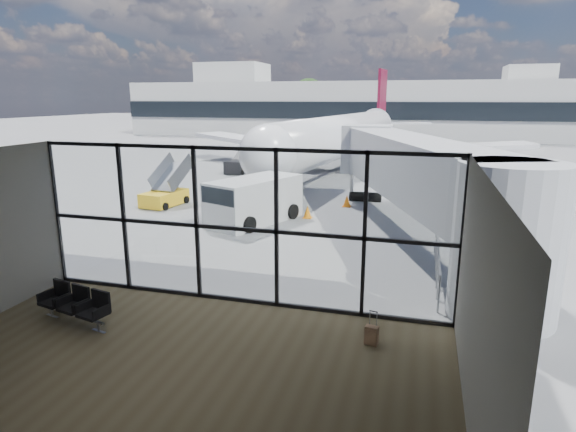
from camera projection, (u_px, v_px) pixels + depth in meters
The scene contains 22 objects.
ground at pixel (376, 153), 51.40m from camera, with size 220.00×220.00×0.00m, color slate.
lounge_shell at pixel (139, 271), 8.90m from camera, with size 12.02×8.01×4.51m.
glass_curtain_wall at pixel (236, 227), 13.48m from camera, with size 12.10×0.12×4.50m.
jet_bridge at pixel (421, 177), 18.68m from camera, with size 8.00×16.50×4.33m.
apron_railing at pixel (437, 257), 15.64m from camera, with size 0.06×5.46×1.11m.
far_terminal at pixel (388, 108), 71.07m from camera, with size 80.00×12.20×11.00m.
tree_0 at pixel (156, 104), 92.03m from camera, with size 4.95×4.95×7.12m.
tree_1 at pixel (184, 100), 90.30m from camera, with size 5.61×5.61×8.07m.
tree_2 at pixel (214, 97), 88.58m from camera, with size 6.27×6.27×9.03m.
tree_3 at pixel (244, 104), 87.29m from camera, with size 4.95×4.95×7.12m.
tree_4 at pixel (276, 100), 85.57m from camera, with size 5.61×5.61×8.07m.
tree_5 at pixel (309, 97), 83.84m from camera, with size 6.27×6.27×9.03m.
seating_row at pixel (77, 303), 12.61m from camera, with size 2.22×1.07×0.98m.
backpack at pixel (63, 300), 13.46m from camera, with size 0.41×0.40×0.53m.
suitcase at pixel (371, 335), 11.49m from camera, with size 0.34×0.27×0.84m.
airliner at pixel (344, 136), 39.91m from camera, with size 29.15×33.90×8.75m.
service_van at pixel (253, 200), 22.61m from camera, with size 3.75×5.26×2.10m.
belt_loader at pixel (239, 165), 37.93m from camera, with size 1.62×3.86×1.76m.
mobile_stairs at pixel (165, 196), 26.41m from camera, with size 1.97×3.27×2.18m.
traffic_cone_a at pixel (347, 201), 26.11m from camera, with size 0.45×0.45×0.64m.
traffic_cone_b at pixel (308, 212), 23.66m from camera, with size 0.43×0.43×0.62m.
traffic_cone_c at pixel (421, 200), 26.49m from camera, with size 0.41×0.41×0.58m.
Camera 1 is at (4.94, -12.13, 5.78)m, focal length 30.00 mm.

